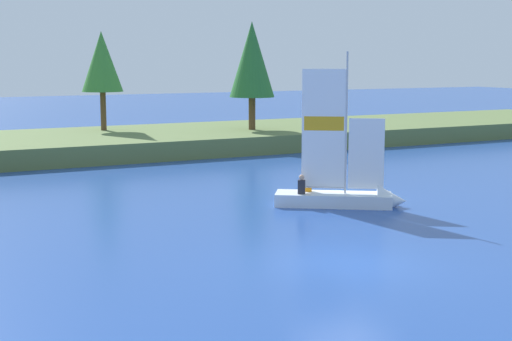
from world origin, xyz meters
name	(u,v)px	position (x,y,z in m)	size (l,w,h in m)	color
ground_plane	(345,263)	(0.00, 0.00, 0.00)	(200.00, 200.00, 0.00)	#234793
shore_bank	(88,144)	(0.00, 27.49, 0.55)	(80.00, 11.31, 1.11)	#5B703D
shoreline_tree_midright	(102,62)	(1.71, 30.15, 5.43)	(2.61, 2.61, 6.27)	brown
shoreline_tree_right	(252,60)	(10.37, 26.20, 5.57)	(2.90, 2.90, 6.90)	brown
sailboat	(352,195)	(4.81, 6.71, 0.46)	(4.86, 3.87, 6.26)	silver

